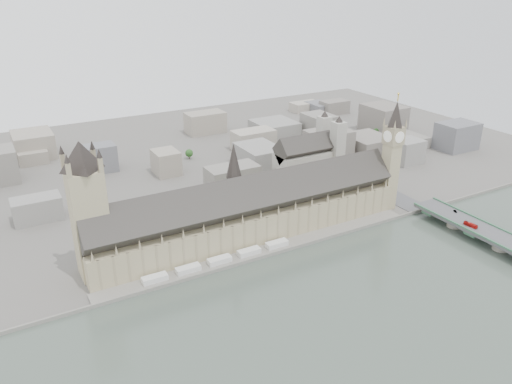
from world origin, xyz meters
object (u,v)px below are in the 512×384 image
victoria_tower (88,204)px  car_silver (455,211)px  palace_of_westminster (249,212)px  westminster_bridge (493,240)px  elizabeth_tower (392,148)px  red_bus_north (471,225)px  westminster_abbey (309,159)px

victoria_tower → car_silver: victoria_tower is taller
palace_of_westminster → westminster_bridge: bearing=-33.5°
westminster_bridge → car_silver: (6.23, 43.30, 5.81)m
palace_of_westminster → victoria_tower: bearing=177.0°
elizabeth_tower → red_bus_north: size_ratio=9.22×
westminster_abbey → car_silver: 151.19m
elizabeth_tower → car_silver: 76.56m
palace_of_westminster → red_bus_north: 180.54m
palace_of_westminster → car_silver: (168.23, -63.90, -11.77)m
car_silver → westminster_bridge: bearing=-79.2°
palace_of_westminster → elizabeth_tower: bearing=-4.8°
palace_of_westminster → victoria_tower: victoria_tower is taller
red_bus_north → elizabeth_tower: bearing=96.6°
elizabeth_tower → car_silver: elizabeth_tower is taller
red_bus_north → car_silver: bearing=58.3°
victoria_tower → car_silver: (290.23, -70.20, -44.27)m
victoria_tower → westminster_bridge: bearing=-21.8°
palace_of_westminster → victoria_tower: size_ratio=2.65×
victoria_tower → westminster_abbey: 244.79m
elizabeth_tower → red_bus_north: elizabeth_tower is taller
elizabeth_tower → car_silver: (30.23, -52.20, -47.15)m
palace_of_westminster → red_bus_north: palace_of_westminster is taller
palace_of_westminster → elizabeth_tower: size_ratio=2.47×
car_silver → red_bus_north: bearing=-95.7°
victoria_tower → westminster_abbey: (232.92, 69.00, -30.12)m
victoria_tower → elizabeth_tower: bearing=-4.0°
elizabeth_tower → red_bus_north: bearing=-76.4°
westminster_bridge → red_bus_north: red_bus_north is taller
westminster_abbey → car_silver: bearing=-67.6°
victoria_tower → red_bus_north: size_ratio=8.58×
westminster_bridge → red_bus_north: bearing=106.3°
westminster_abbey → red_bus_north: size_ratio=5.83×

